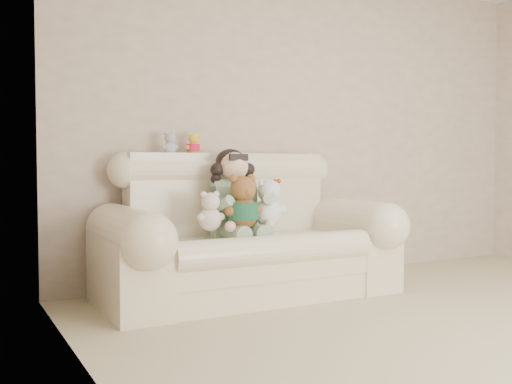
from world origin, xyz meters
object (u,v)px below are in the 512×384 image
Objects in this scene: sofa at (249,224)px; seated_child at (234,192)px; brown_teddy at (242,197)px; cream_teddy at (210,207)px; white_cat at (268,198)px.

sofa is 0.26m from seated_child.
brown_teddy reaches higher than cream_teddy.
brown_teddy is 1.08× the size of white_cat.
seated_child reaches higher than sofa.
brown_teddy is 0.23m from white_cat.
sofa is 4.76× the size of brown_teddy.
seated_child is at bearing 125.07° from white_cat.
brown_teddy is (-0.12, -0.13, 0.21)m from sofa.
brown_teddy reaches higher than white_cat.
cream_teddy is (-0.45, -0.01, -0.05)m from white_cat.
cream_teddy is at bearing -136.43° from seated_child.
white_cat is at bearing -32.66° from seated_child.
seated_child is 0.33m from cream_teddy.
seated_child is 1.58× the size of white_cat.
seated_child is at bearing 96.78° from brown_teddy.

